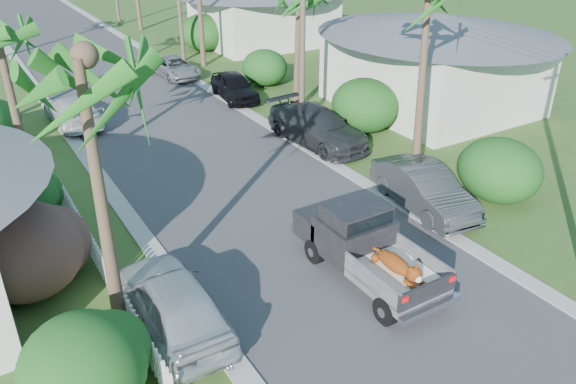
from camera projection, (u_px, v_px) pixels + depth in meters
ground at (389, 314)px, 14.83m from camera, size 120.00×120.00×0.00m
road at (116, 83)px, 33.77m from camera, size 8.00×100.00×0.02m
curb_left at (40, 94)px, 31.76m from camera, size 0.60×100.00×0.06m
curb_right at (183, 73)px, 35.75m from camera, size 0.60×100.00×0.06m
pickup_truck at (360, 241)px, 16.14m from camera, size 1.98×5.12×2.06m
parked_car_rn at (424, 189)px, 19.64m from camera, size 2.23×4.82×1.53m
parked_car_rm at (317, 127)px, 24.96m from camera, size 2.71×5.66×1.59m
parked_car_rf at (234, 87)px, 30.70m from camera, size 2.18×4.40×1.44m
parked_car_rd at (175, 67)px, 34.74m from camera, size 2.19×4.41×1.20m
parked_car_ln at (173, 302)px, 14.02m from camera, size 1.88×4.63×1.58m
parked_car_lf at (73, 111)px, 27.16m from camera, size 2.19×4.87×1.39m
palm_l_a at (76, 59)px, 11.05m from camera, size 4.40×4.40×8.20m
shrub_l_a at (83, 369)px, 11.60m from camera, size 2.60×2.86×2.20m
shrub_l_b at (25, 251)px, 15.16m from camera, size 3.00×3.30×2.60m
shrub_l_c at (20, 198)px, 18.51m from camera, size 2.40×2.64×2.00m
shrub_r_a at (499, 170)px, 20.10m from camera, size 2.80×3.08×2.30m
shrub_r_b at (364, 105)px, 26.21m from camera, size 3.00×3.30×2.50m
shrub_r_c at (265, 68)px, 32.98m from camera, size 2.60×2.86×2.10m
shrub_r_d at (203, 33)px, 40.68m from camera, size 3.20×3.52×2.60m
picket_fence at (102, 265)px, 15.98m from camera, size 0.10×11.00×1.00m
house_right_near at (433, 65)px, 28.94m from camera, size 8.00×9.00×4.80m
house_right_far at (263, 14)px, 42.62m from camera, size 9.00×8.00×4.60m
utility_pole_b at (303, 30)px, 25.17m from camera, size 1.60×0.26×9.00m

